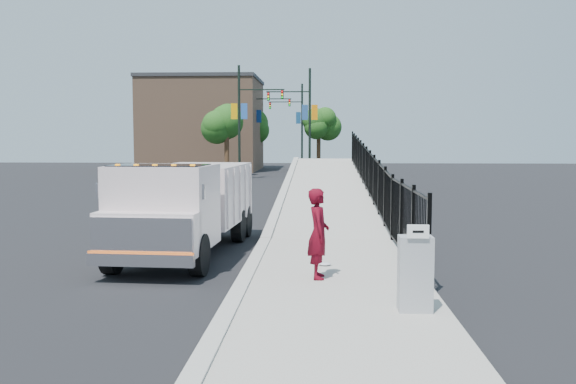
{
  "coord_description": "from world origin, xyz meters",
  "views": [
    {
      "loc": [
        1.51,
        -13.91,
        3.0
      ],
      "look_at": [
        0.73,
        2.0,
        1.63
      ],
      "focal_mm": 40.0,
      "sensor_mm": 36.0,
      "label": 1
    }
  ],
  "objects": [
    {
      "name": "ramp",
      "position": [
        2.12,
        16.0,
        0.0
      ],
      "size": [
        3.95,
        24.06,
        3.19
      ],
      "primitive_type": "cube",
      "rotation": [
        0.06,
        0.0,
        0.0
      ],
      "color": "#9E998E",
      "rests_on": "ground"
    },
    {
      "name": "light_pole_1",
      "position": [
        0.48,
        33.42,
        4.36
      ],
      "size": [
        3.78,
        0.22,
        8.0
      ],
      "color": "black",
      "rests_on": "ground"
    },
    {
      "name": "tree_2",
      "position": [
        -4.92,
        47.43,
        3.97
      ],
      "size": [
        3.11,
        3.11,
        5.55
      ],
      "color": "#382314",
      "rests_on": "ground"
    },
    {
      "name": "worker",
      "position": [
        1.49,
        -1.01,
        1.04
      ],
      "size": [
        0.47,
        0.69,
        1.84
      ],
      "primitive_type": "imported",
      "rotation": [
        0.0,
        0.0,
        1.62
      ],
      "color": "#560513",
      "rests_on": "sidewalk"
    },
    {
      "name": "light_pole_2",
      "position": [
        -3.84,
        42.19,
        4.36
      ],
      "size": [
        3.77,
        0.22,
        8.0
      ],
      "color": "black",
      "rests_on": "ground"
    },
    {
      "name": "truck",
      "position": [
        -1.89,
        2.09,
        1.36
      ],
      "size": [
        2.7,
        7.16,
        2.41
      ],
      "rotation": [
        0.0,
        0.0,
        -0.06
      ],
      "color": "black",
      "rests_on": "ground"
    },
    {
      "name": "iron_fence",
      "position": [
        3.55,
        12.0,
        0.9
      ],
      "size": [
        0.1,
        28.0,
        1.8
      ],
      "primitive_type": "cube",
      "color": "black",
      "rests_on": "ground"
    },
    {
      "name": "tree_1",
      "position": [
        1.44,
        40.09,
        3.9
      ],
      "size": [
        2.11,
        2.11,
        5.06
      ],
      "color": "#382314",
      "rests_on": "ground"
    },
    {
      "name": "light_pole_3",
      "position": [
        -0.45,
        47.13,
        4.36
      ],
      "size": [
        3.77,
        0.22,
        8.0
      ],
      "color": "black",
      "rests_on": "ground"
    },
    {
      "name": "ground",
      "position": [
        0.0,
        0.0,
        0.0
      ],
      "size": [
        120.0,
        120.0,
        0.0
      ],
      "primitive_type": "plane",
      "color": "black",
      "rests_on": "ground"
    },
    {
      "name": "curb",
      "position": [
        0.0,
        -2.0,
        0.08
      ],
      "size": [
        0.3,
        12.0,
        0.16
      ],
      "primitive_type": "cube",
      "color": "#ADAAA3",
      "rests_on": "ground"
    },
    {
      "name": "utility_cabinet",
      "position": [
        3.1,
        -3.39,
        0.75
      ],
      "size": [
        0.55,
        0.4,
        1.25
      ],
      "primitive_type": "cube",
      "color": "gray",
      "rests_on": "sidewalk"
    },
    {
      "name": "sidewalk",
      "position": [
        1.93,
        -2.0,
        0.06
      ],
      "size": [
        3.55,
        12.0,
        0.12
      ],
      "primitive_type": "cube",
      "color": "#9E998E",
      "rests_on": "ground"
    },
    {
      "name": "building",
      "position": [
        -9.0,
        44.0,
        4.0
      ],
      "size": [
        10.0,
        10.0,
        8.0
      ],
      "primitive_type": "cube",
      "color": "#8C664C",
      "rests_on": "ground"
    },
    {
      "name": "light_pole_0",
      "position": [
        -3.84,
        31.24,
        4.36
      ],
      "size": [
        3.77,
        0.22,
        8.0
      ],
      "color": "black",
      "rests_on": "ground"
    },
    {
      "name": "arrow_sign",
      "position": [
        3.1,
        -3.61,
        1.48
      ],
      "size": [
        0.35,
        0.04,
        0.22
      ],
      "primitive_type": "cube",
      "color": "white",
      "rests_on": "utility_cabinet"
    },
    {
      "name": "tree_0",
      "position": [
        -5.52,
        34.55,
        3.95
      ],
      "size": [
        2.69,
        2.69,
        5.35
      ],
      "color": "#382314",
      "rests_on": "ground"
    },
    {
      "name": "debris",
      "position": [
        1.64,
        0.31,
        0.16
      ],
      "size": [
        0.29,
        0.29,
        0.07
      ],
      "primitive_type": "ellipsoid",
      "color": "silver",
      "rests_on": "sidewalk"
    }
  ]
}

